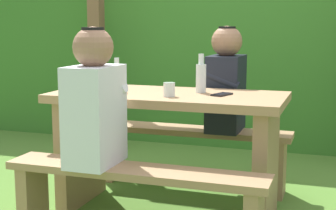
% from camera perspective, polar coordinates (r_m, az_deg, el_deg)
% --- Properties ---
extents(hedge_backdrop, '(6.40, 0.90, 1.63)m').
position_cam_1_polar(hedge_backdrop, '(5.20, 7.91, 5.14)').
color(hedge_backdrop, '#357225').
rests_on(hedge_backdrop, ground_plane).
extents(pergola_post_left, '(0.12, 0.12, 2.14)m').
position_cam_1_polar(pergola_post_left, '(4.86, -8.02, 7.87)').
color(pergola_post_left, brown).
rests_on(pergola_post_left, ground_plane).
extents(picnic_table, '(1.40, 0.64, 0.75)m').
position_cam_1_polar(picnic_table, '(3.11, -0.00, -3.09)').
color(picnic_table, '#9E7A51').
rests_on(picnic_table, ground_plane).
extents(bench_near, '(1.40, 0.24, 0.43)m').
position_cam_1_polar(bench_near, '(2.68, -3.73, -9.52)').
color(bench_near, '#9E7A51').
rests_on(bench_near, ground_plane).
extents(bench_far, '(1.40, 0.24, 0.43)m').
position_cam_1_polar(bench_far, '(3.66, 2.71, -4.46)').
color(bench_far, '#9E7A51').
rests_on(bench_far, ground_plane).
extents(person_white_shirt, '(0.25, 0.35, 0.72)m').
position_cam_1_polar(person_white_shirt, '(2.67, -8.20, 0.33)').
color(person_white_shirt, silver).
rests_on(person_white_shirt, bench_near).
extents(person_black_coat, '(0.25, 0.35, 0.72)m').
position_cam_1_polar(person_black_coat, '(3.52, 6.50, 2.46)').
color(person_black_coat, black).
rests_on(person_black_coat, bench_far).
extents(drinking_glass, '(0.07, 0.07, 0.08)m').
position_cam_1_polar(drinking_glass, '(2.92, 0.13, 1.75)').
color(drinking_glass, silver).
rests_on(drinking_glass, picnic_table).
extents(bottle_left, '(0.06, 0.06, 0.21)m').
position_cam_1_polar(bottle_left, '(3.18, -5.74, 3.10)').
color(bottle_left, silver).
rests_on(bottle_left, picnic_table).
extents(bottle_right, '(0.06, 0.06, 0.24)m').
position_cam_1_polar(bottle_right, '(3.10, 3.71, 3.19)').
color(bottle_right, silver).
rests_on(bottle_right, picnic_table).
extents(cell_phone, '(0.11, 0.16, 0.01)m').
position_cam_1_polar(cell_phone, '(3.00, 6.04, 1.19)').
color(cell_phone, black).
rests_on(cell_phone, picnic_table).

